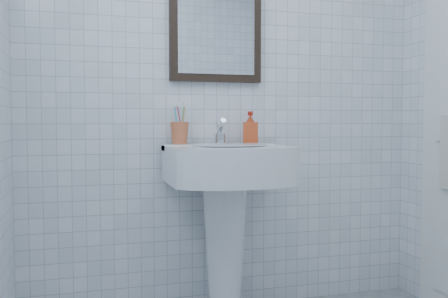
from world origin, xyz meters
name	(u,v)px	position (x,y,z in m)	size (l,w,h in m)	color
wall_back	(229,81)	(0.00, 1.20, 1.25)	(2.20, 0.02, 2.50)	white
washbasin	(226,203)	(-0.08, 0.99, 0.62)	(0.60, 0.44, 0.92)	white
faucet	(220,134)	(-0.08, 1.10, 0.96)	(0.05, 0.12, 0.14)	silver
toothbrush_cup	(180,133)	(-0.29, 1.12, 0.97)	(0.10, 0.10, 0.12)	#C96138
soap_dispenser	(250,128)	(0.09, 1.09, 1.00)	(0.08, 0.08, 0.17)	#BF3512
wall_mirror	(216,23)	(-0.08, 1.18, 1.55)	(0.50, 0.04, 0.62)	black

